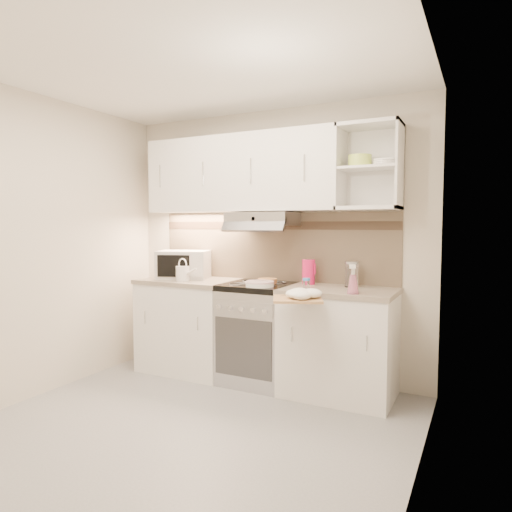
# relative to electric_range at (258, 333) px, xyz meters

# --- Properties ---
(ground) EXTENTS (3.00, 3.00, 0.00)m
(ground) POSITION_rel_electric_range_xyz_m (0.00, -1.10, -0.45)
(ground) COLOR gray
(ground) RESTS_ON ground
(room_shell) EXTENTS (3.04, 2.84, 2.52)m
(room_shell) POSITION_rel_electric_range_xyz_m (0.00, -0.73, 1.18)
(room_shell) COLOR beige
(room_shell) RESTS_ON ground
(base_cabinet_left) EXTENTS (0.90, 0.60, 0.86)m
(base_cabinet_left) POSITION_rel_electric_range_xyz_m (-0.75, 0.00, -0.02)
(base_cabinet_left) COLOR white
(base_cabinet_left) RESTS_ON ground
(worktop_left) EXTENTS (0.92, 0.62, 0.04)m
(worktop_left) POSITION_rel_electric_range_xyz_m (-0.75, 0.00, 0.43)
(worktop_left) COLOR gray
(worktop_left) RESTS_ON base_cabinet_left
(base_cabinet_right) EXTENTS (0.90, 0.60, 0.86)m
(base_cabinet_right) POSITION_rel_electric_range_xyz_m (0.75, 0.00, -0.02)
(base_cabinet_right) COLOR white
(base_cabinet_right) RESTS_ON ground
(worktop_right) EXTENTS (0.92, 0.62, 0.04)m
(worktop_right) POSITION_rel_electric_range_xyz_m (0.75, 0.00, 0.43)
(worktop_right) COLOR gray
(worktop_right) RESTS_ON base_cabinet_right
(electric_range) EXTENTS (0.60, 0.60, 0.90)m
(electric_range) POSITION_rel_electric_range_xyz_m (0.00, 0.00, 0.00)
(electric_range) COLOR #B7B7BC
(electric_range) RESTS_ON ground
(microwave) EXTENTS (0.57, 0.50, 0.27)m
(microwave) POSITION_rel_electric_range_xyz_m (-0.84, 0.04, 0.58)
(microwave) COLOR silver
(microwave) RESTS_ON worktop_left
(watering_can) EXTENTS (0.25, 0.13, 0.21)m
(watering_can) POSITION_rel_electric_range_xyz_m (-0.71, -0.15, 0.53)
(watering_can) COLOR white
(watering_can) RESTS_ON worktop_left
(plate_stack) EXTENTS (0.24, 0.24, 0.05)m
(plate_stack) POSITION_rel_electric_range_xyz_m (0.10, -0.17, 0.47)
(plate_stack) COLOR white
(plate_stack) RESTS_ON electric_range
(bread_loaf) EXTENTS (0.17, 0.17, 0.04)m
(bread_loaf) POSITION_rel_electric_range_xyz_m (0.07, 0.04, 0.47)
(bread_loaf) COLOR #A26349
(bread_loaf) RESTS_ON electric_range
(pink_pitcher) EXTENTS (0.12, 0.11, 0.22)m
(pink_pitcher) POSITION_rel_electric_range_xyz_m (0.43, 0.15, 0.56)
(pink_pitcher) COLOR #D91555
(pink_pitcher) RESTS_ON worktop_right
(glass_jar) EXTENTS (0.11, 0.11, 0.22)m
(glass_jar) POSITION_rel_electric_range_xyz_m (0.81, 0.15, 0.56)
(glass_jar) COLOR silver
(glass_jar) RESTS_ON worktop_right
(spice_jar) EXTENTS (0.06, 0.06, 0.09)m
(spice_jar) POSITION_rel_electric_range_xyz_m (0.51, -0.13, 0.50)
(spice_jar) COLOR silver
(spice_jar) RESTS_ON worktop_right
(spray_bottle) EXTENTS (0.09, 0.09, 0.24)m
(spray_bottle) POSITION_rel_electric_range_xyz_m (0.92, -0.22, 0.54)
(spray_bottle) COLOR pink
(spray_bottle) RESTS_ON worktop_right
(cutting_board) EXTENTS (0.46, 0.44, 0.02)m
(cutting_board) POSITION_rel_electric_range_xyz_m (0.56, -0.47, 0.42)
(cutting_board) COLOR tan
(cutting_board) RESTS_ON base_cabinet_right
(dish_towel) EXTENTS (0.32, 0.28, 0.08)m
(dish_towel) POSITION_rel_electric_range_xyz_m (0.59, -0.50, 0.47)
(dish_towel) COLOR white
(dish_towel) RESTS_ON cutting_board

